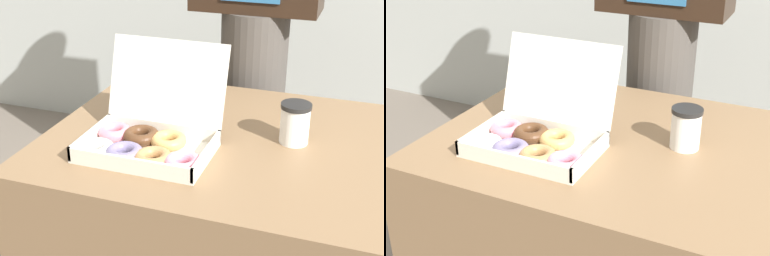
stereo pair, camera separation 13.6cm
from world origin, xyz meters
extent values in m
cube|color=brown|center=(0.00, 0.00, 0.37)|extent=(1.03, 0.80, 0.74)
cube|color=silver|center=(-0.19, -0.16, 0.74)|extent=(0.34, 0.23, 0.01)
cube|color=silver|center=(-0.35, -0.16, 0.76)|extent=(0.01, 0.23, 0.04)
cube|color=silver|center=(-0.02, -0.16, 0.76)|extent=(0.01, 0.23, 0.04)
cube|color=silver|center=(-0.19, -0.27, 0.76)|extent=(0.34, 0.01, 0.04)
cube|color=silver|center=(-0.19, -0.05, 0.76)|extent=(0.34, 0.01, 0.04)
cube|color=silver|center=(-0.19, -0.01, 0.89)|extent=(0.34, 0.08, 0.22)
torus|color=white|center=(-0.31, -0.22, 0.76)|extent=(0.11, 0.11, 0.03)
torus|color=pink|center=(-0.31, -0.11, 0.76)|extent=(0.12, 0.12, 0.03)
torus|color=slate|center=(-0.23, -0.22, 0.76)|extent=(0.13, 0.13, 0.03)
torus|color=#4C2D19|center=(-0.23, -0.11, 0.76)|extent=(0.11, 0.11, 0.03)
torus|color=#B27F4C|center=(-0.15, -0.22, 0.76)|extent=(0.14, 0.14, 0.03)
torus|color=tan|center=(-0.15, -0.11, 0.76)|extent=(0.13, 0.13, 0.03)
torus|color=pink|center=(-0.07, -0.22, 0.76)|extent=(0.14, 0.14, 0.03)
cylinder|color=white|center=(0.17, 0.03, 0.79)|extent=(0.08, 0.08, 0.10)
cylinder|color=black|center=(0.17, 0.03, 0.84)|extent=(0.08, 0.08, 0.01)
cylinder|color=#4C4742|center=(-0.08, 0.59, 0.48)|extent=(0.25, 0.25, 0.97)
camera|label=1|loc=(0.34, -1.30, 1.39)|focal=50.00mm
camera|label=2|loc=(0.46, -1.25, 1.39)|focal=50.00mm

